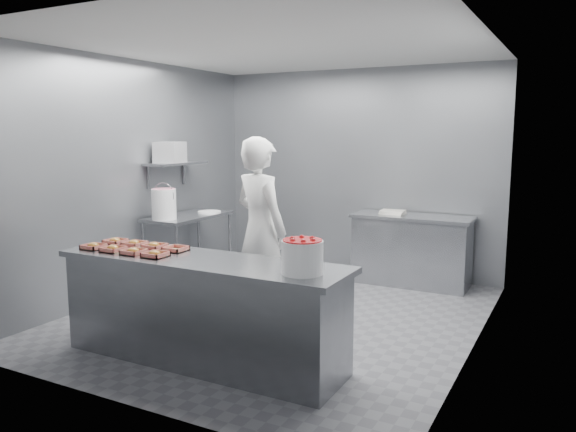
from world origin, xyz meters
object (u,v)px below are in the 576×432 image
at_px(tray_2, 134,251).
at_px(tray_3, 155,254).
at_px(back_counter, 411,250).
at_px(tray_1, 113,249).
at_px(tray_6, 155,246).
at_px(strawberry_tub, 302,255).
at_px(glaze_bucket, 164,203).
at_px(service_counter, 202,310).
at_px(tray_5, 135,243).
at_px(tray_0, 94,246).
at_px(tray_7, 176,249).
at_px(appliance, 170,152).
at_px(tray_4, 115,241).
at_px(prep_table, 189,238).
at_px(worker, 260,230).

distance_m(tray_2, tray_3, 0.24).
distance_m(back_counter, tray_1, 3.84).
xyz_separation_m(tray_6, strawberry_tub, (1.60, -0.20, 0.12)).
height_order(tray_3, glaze_bucket, glaze_bucket).
distance_m(back_counter, tray_6, 3.50).
xyz_separation_m(service_counter, tray_5, (-0.86, 0.13, 0.47)).
bearing_deg(tray_1, glaze_bucket, 116.16).
distance_m(tray_0, tray_5, 0.36).
bearing_deg(glaze_bucket, strawberry_tub, -30.80).
height_order(tray_5, tray_6, same).
relative_size(service_counter, tray_0, 13.88).
bearing_deg(back_counter, strawberry_tub, -88.60).
height_order(service_counter, tray_3, tray_3).
relative_size(tray_0, strawberry_tub, 0.60).
height_order(tray_2, tray_7, tray_2).
distance_m(service_counter, appliance, 2.87).
bearing_deg(tray_1, tray_4, 131.93).
distance_m(service_counter, prep_table, 2.56).
bearing_deg(tray_0, tray_6, 29.10).
bearing_deg(tray_2, service_counter, 12.23).
xyz_separation_m(tray_2, appliance, (-1.20, 1.97, 0.77)).
xyz_separation_m(service_counter, tray_7, (-0.37, 0.13, 0.47)).
xyz_separation_m(tray_2, tray_6, (0.00, 0.27, 0.00)).
relative_size(tray_4, glaze_bucket, 0.42).
relative_size(worker, glaze_bucket, 4.22).
bearing_deg(back_counter, tray_7, -112.22).
height_order(tray_1, appliance, appliance).
bearing_deg(tray_5, tray_3, -29.10).
relative_size(tray_5, appliance, 0.54).
height_order(tray_7, glaze_bucket, glaze_bucket).
relative_size(tray_1, worker, 0.10).
relative_size(prep_table, tray_4, 6.40).
height_order(service_counter, strawberry_tub, strawberry_tub).
height_order(tray_7, strawberry_tub, strawberry_tub).
bearing_deg(glaze_bucket, appliance, 115.53).
relative_size(service_counter, appliance, 7.49).
height_order(tray_3, appliance, appliance).
xyz_separation_m(tray_2, worker, (0.50, 1.31, 0.03)).
height_order(tray_2, appliance, appliance).
bearing_deg(worker, tray_0, 74.18).
height_order(tray_1, strawberry_tub, strawberry_tub).
relative_size(tray_3, tray_6, 1.00).
distance_m(service_counter, tray_3, 0.62).
bearing_deg(tray_6, tray_3, -48.07).
height_order(prep_table, tray_4, tray_4).
bearing_deg(tray_4, tray_5, 0.00).
relative_size(tray_5, tray_6, 1.00).
distance_m(glaze_bucket, appliance, 0.70).
xyz_separation_m(tray_1, tray_7, (0.48, 0.27, -0.00)).
relative_size(back_counter, glaze_bucket, 3.33).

